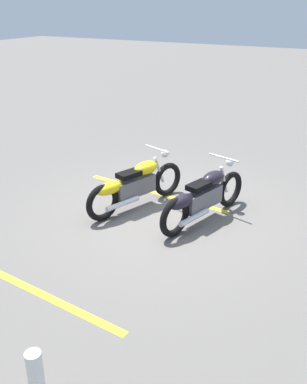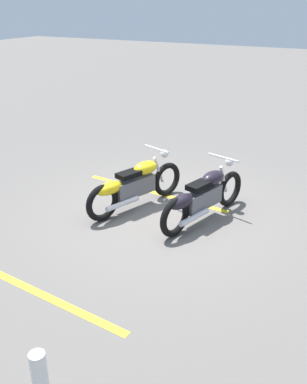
# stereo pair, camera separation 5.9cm
# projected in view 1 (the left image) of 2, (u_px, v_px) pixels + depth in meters

# --- Properties ---
(ground_plane) EXTENTS (60.00, 60.00, 0.00)m
(ground_plane) POSITION_uv_depth(u_px,v_px,m) (169.00, 214.00, 7.84)
(ground_plane) COLOR #66605B
(motorcycle_bright_foreground) EXTENTS (2.15, 0.87, 1.04)m
(motorcycle_bright_foreground) POSITION_uv_depth(u_px,v_px,m) (135.00, 185.00, 7.87)
(motorcycle_bright_foreground) COLOR black
(motorcycle_bright_foreground) RESTS_ON ground
(motorcycle_dark_foreground) EXTENTS (2.18, 0.78, 1.04)m
(motorcycle_dark_foreground) POSITION_uv_depth(u_px,v_px,m) (203.00, 197.00, 7.40)
(motorcycle_dark_foreground) COLOR black
(motorcycle_dark_foreground) RESTS_ON ground
(parking_stripe_near) EXTENTS (0.38, 3.20, 0.01)m
(parking_stripe_near) POSITION_uv_depth(u_px,v_px,m) (156.00, 193.00, 8.67)
(parking_stripe_near) COLOR yellow
(parking_stripe_near) RESTS_ON ground
(parking_stripe_mid) EXTENTS (0.38, 3.20, 0.01)m
(parking_stripe_mid) POSITION_uv_depth(u_px,v_px,m) (30.00, 288.00, 5.81)
(parking_stripe_mid) COLOR yellow
(parking_stripe_mid) RESTS_ON ground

